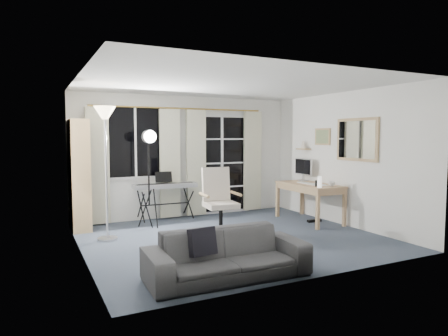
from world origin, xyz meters
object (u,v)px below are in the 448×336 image
Objects in this scene: desk at (309,188)px; torchiere_lamp at (105,133)px; studio_light at (149,148)px; monitor at (303,167)px; keyboard_piano at (165,186)px; bookshelf at (77,177)px; mug at (332,183)px; sofa at (227,247)px; office_chair at (218,196)px.

torchiere_lamp is at bearing 176.55° from desk.
desk is (3.68, -0.28, -1.03)m from torchiere_lamp.
studio_light is 3.40× the size of monitor.
torchiere_lamp is 1.84m from keyboard_piano.
keyboard_piano reaches higher than desk.
torchiere_lamp reaches higher than bookshelf.
mug reaches higher than sofa.
bookshelf is 0.92× the size of torchiere_lamp.
desk is (2.86, -0.77, -0.78)m from studio_light.
mug is (2.96, -1.27, -0.63)m from studio_light.
monitor is at bearing -11.13° from bookshelf.
bookshelf is at bearing 156.52° from mug.
mug is at bearing -77.74° from desk.
keyboard_piano is at bearing 86.56° from sofa.
torchiere_lamp is 17.56× the size of mug.
sofa reaches higher than desk.
torchiere_lamp is 1.11× the size of sofa.
desk is 0.53m from mug.
torchiere_lamp is at bearing -176.58° from monitor.
bookshelf is at bearing 156.51° from studio_light.
keyboard_piano is at bearing 164.84° from monitor.
studio_light is at bearing 135.93° from office_chair.
office_chair is (0.43, -1.43, -0.01)m from keyboard_piano.
office_chair reaches higher than keyboard_piano.
torchiere_lamp is 0.98m from studio_light.
desk is at bearing -112.65° from monitor.
office_chair is 1.98m from sofa.
studio_light is 3.06m from desk.
keyboard_piano is 2.73m from desk.
bookshelf is 3.58m from sofa.
desk is at bearing 101.31° from mug.
torchiere_lamp is at bearing -148.45° from studio_light.
sofa is (1.24, -3.32, -0.54)m from bookshelf.
studio_light is 0.94× the size of sofa.
sofa is at bearing -139.04° from monitor.
keyboard_piano is 2.77m from monitor.
sofa is (-2.86, -1.53, -0.41)m from mug.
sofa is at bearing -151.82° from mug.
sofa is (-0.32, -3.25, -0.30)m from keyboard_piano.
studio_light reaches higher than keyboard_piano.
mug is at bearing 30.39° from sofa.
office_chair is (1.66, -0.50, -1.01)m from torchiere_lamp.
bookshelf is 2.51m from office_chair.
sofa is at bearing -93.61° from keyboard_piano.
keyboard_piano is 3.28m from sofa.
bookshelf is at bearing 163.19° from desk.
sofa is at bearing -68.46° from torchiere_lamp.
bookshelf is at bearing 148.28° from office_chair.
monitor is 3.91m from sofa.
monitor is (2.64, -0.76, 0.32)m from keyboard_piano.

